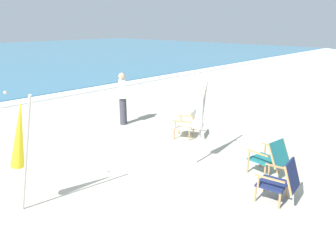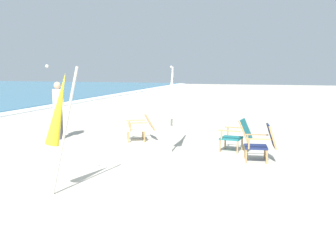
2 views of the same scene
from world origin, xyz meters
name	(u,v)px [view 2 (image 2 of 2)]	position (x,y,z in m)	size (l,w,h in m)	color
ground_plane	(178,176)	(0.00, 0.00, 0.00)	(80.00, 80.00, 0.00)	#B7AF9E
beach_chair_mid_center	(238,134)	(2.48, -0.87, 0.43)	(0.67, 0.79, 0.80)	#196066
beach_chair_back_right	(142,126)	(3.20, 1.84, 0.42)	(0.84, 0.93, 0.78)	beige
beach_chair_front_left	(263,142)	(1.59, -1.50, 0.43)	(0.66, 0.73, 0.82)	#19234C
umbrella_furled_white	(172,96)	(2.13, 0.70, 1.36)	(0.61, 0.31, 2.07)	#B7B2A8
umbrella_furled_yellow	(59,110)	(-1.55, 1.55, 1.36)	(0.40, 0.56, 2.08)	#B7B2A8
person_near_chairs	(58,110)	(2.80, 4.20, 0.84)	(0.37, 0.39, 1.63)	#383842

